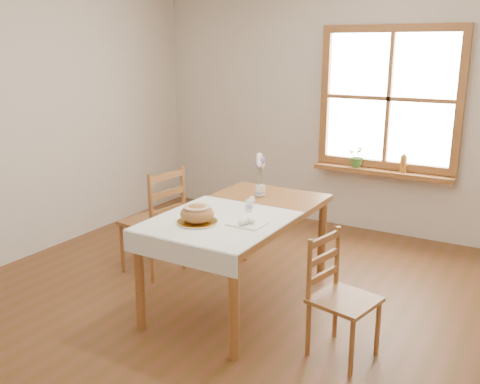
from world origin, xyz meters
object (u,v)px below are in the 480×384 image
(chair_left, at_px, (152,220))
(flower_vase, at_px, (260,191))
(dining_table, at_px, (240,221))
(chair_right, at_px, (345,298))
(bread_plate, at_px, (197,222))

(chair_left, bearing_deg, flower_vase, 116.88)
(dining_table, xyz_separation_m, flower_vase, (-0.06, 0.44, 0.13))
(chair_right, height_order, bread_plate, chair_right)
(dining_table, bearing_deg, flower_vase, 98.02)
(bread_plate, bearing_deg, dining_table, 77.32)
(dining_table, distance_m, bread_plate, 0.45)
(dining_table, relative_size, chair_left, 1.66)
(bread_plate, distance_m, flower_vase, 0.87)
(chair_right, xyz_separation_m, flower_vase, (-1.04, 0.77, 0.39))
(chair_left, relative_size, chair_right, 1.19)
(chair_left, distance_m, bread_plate, 1.07)
(dining_table, bearing_deg, bread_plate, -102.68)
(chair_left, distance_m, flower_vase, 1.02)
(chair_left, height_order, chair_right, chair_left)
(dining_table, relative_size, flower_vase, 17.97)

